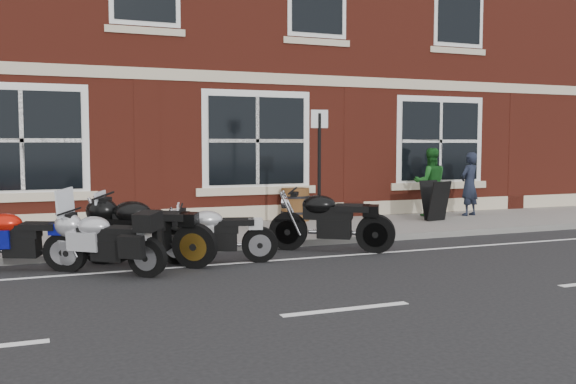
% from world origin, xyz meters
% --- Properties ---
extents(ground, '(80.00, 80.00, 0.00)m').
position_xyz_m(ground, '(0.00, 0.00, 0.00)').
color(ground, black).
rests_on(ground, ground).
extents(sidewalk, '(30.00, 3.00, 0.12)m').
position_xyz_m(sidewalk, '(0.00, 3.00, 0.06)').
color(sidewalk, slate).
rests_on(sidewalk, ground).
extents(kerb, '(30.00, 0.16, 0.12)m').
position_xyz_m(kerb, '(0.00, 1.42, 0.06)').
color(kerb, slate).
rests_on(kerb, ground).
extents(pub_building, '(24.00, 12.00, 12.00)m').
position_xyz_m(pub_building, '(0.00, 10.50, 6.00)').
color(pub_building, maroon).
rests_on(pub_building, ground).
extents(moto_touring_silver, '(1.54, 1.30, 1.25)m').
position_xyz_m(moto_touring_silver, '(-2.37, 0.11, 0.51)').
color(moto_touring_silver, black).
rests_on(moto_touring_silver, ground).
extents(moto_sport_red, '(1.82, 0.91, 0.88)m').
position_xyz_m(moto_sport_red, '(-3.55, 0.85, 0.50)').
color(moto_sport_red, black).
rests_on(moto_sport_red, ground).
extents(moto_sport_black, '(1.94, 1.42, 1.02)m').
position_xyz_m(moto_sport_black, '(-1.71, 0.54, 0.59)').
color(moto_sport_black, black).
rests_on(moto_sport_black, ground).
extents(moto_sport_silver, '(1.85, 0.63, 0.85)m').
position_xyz_m(moto_sport_silver, '(-0.62, 0.36, 0.49)').
color(moto_sport_silver, black).
rests_on(moto_sport_silver, ground).
extents(moto_naked_black, '(1.93, 1.37, 1.01)m').
position_xyz_m(moto_naked_black, '(1.53, 0.70, 0.58)').
color(moto_naked_black, black).
rests_on(moto_naked_black, ground).
extents(pedestrian_left, '(0.66, 0.53, 1.57)m').
position_xyz_m(pedestrian_left, '(6.75, 3.59, 0.91)').
color(pedestrian_left, black).
rests_on(pedestrian_left, sidewalk).
extents(pedestrian_right, '(0.98, 0.86, 1.68)m').
position_xyz_m(pedestrian_right, '(5.76, 3.82, 0.96)').
color(pedestrian_right, '#18561C').
rests_on(pedestrian_right, sidewalk).
extents(a_board_sign, '(0.62, 0.47, 0.93)m').
position_xyz_m(a_board_sign, '(5.35, 3.03, 0.59)').
color(a_board_sign, black).
rests_on(a_board_sign, sidewalk).
extents(barrel_planter, '(0.68, 0.68, 0.76)m').
position_xyz_m(barrel_planter, '(2.33, 4.21, 0.50)').
color(barrel_planter, '#552616').
rests_on(barrel_planter, sidewalk).
extents(parking_sign, '(0.34, 0.06, 2.42)m').
position_xyz_m(parking_sign, '(1.79, 1.68, 1.52)').
color(parking_sign, black).
rests_on(parking_sign, sidewalk).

